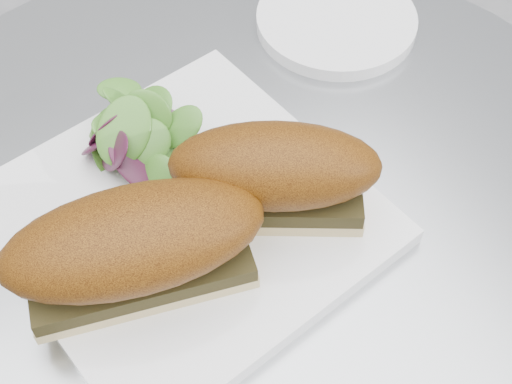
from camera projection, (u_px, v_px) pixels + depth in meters
table at (249, 344)px, 0.77m from camera, size 0.70×0.70×0.73m
plate at (185, 217)px, 0.56m from camera, size 0.30×0.30×0.02m
sandwich_left at (135, 246)px, 0.48m from camera, size 0.20×0.12×0.08m
sandwich_right at (275, 173)px, 0.52m from camera, size 0.17×0.14×0.08m
salad at (120, 132)px, 0.57m from camera, size 0.11×0.11×0.05m
saucer at (336, 20)px, 0.70m from camera, size 0.16×0.16×0.01m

